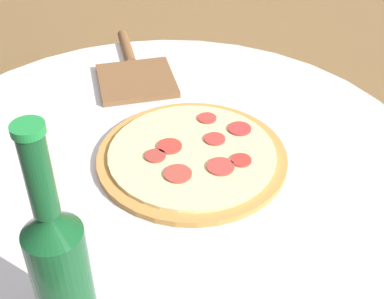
# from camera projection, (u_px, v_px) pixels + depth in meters

# --- Properties ---
(table) EXTENTS (0.87, 0.87, 0.69)m
(table) POSITION_uv_depth(u_px,v_px,m) (164.00, 240.00, 0.95)
(table) COLOR silver
(table) RESTS_ON ground_plane
(pizza) EXTENTS (0.30, 0.30, 0.02)m
(pizza) POSITION_uv_depth(u_px,v_px,m) (192.00, 156.00, 0.85)
(pizza) COLOR #B77F3D
(pizza) RESTS_ON table
(beer_bottle) EXTENTS (0.06, 0.06, 0.29)m
(beer_bottle) POSITION_uv_depth(u_px,v_px,m) (61.00, 271.00, 0.54)
(beer_bottle) COLOR #144C23
(beer_bottle) RESTS_ON table
(pizza_paddle) EXTENTS (0.17, 0.29, 0.02)m
(pizza_paddle) POSITION_uv_depth(u_px,v_px,m) (134.00, 73.00, 1.06)
(pizza_paddle) COLOR brown
(pizza_paddle) RESTS_ON table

